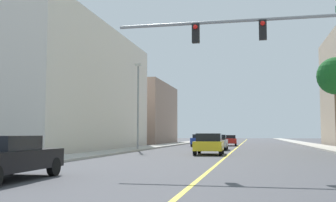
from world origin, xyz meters
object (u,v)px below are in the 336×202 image
(car_blue, at_px, (201,140))
(car_gray, at_px, (209,139))
(car_yellow, at_px, (209,144))
(car_silver, at_px, (217,142))
(car_black, at_px, (2,157))
(car_red, at_px, (229,140))
(street_lamp, at_px, (138,101))
(palm_far, at_px, (336,77))
(traffic_signal_mast, at_px, (313,46))

(car_blue, bearing_deg, car_gray, 91.91)
(car_gray, bearing_deg, car_yellow, -85.15)
(car_silver, distance_m, car_yellow, 8.38)
(car_silver, distance_m, car_black, 26.03)
(car_silver, relative_size, car_red, 0.87)
(car_blue, bearing_deg, car_yellow, -79.46)
(car_blue, xyz_separation_m, car_yellow, (2.95, -18.47, -0.00))
(street_lamp, bearing_deg, palm_far, 14.48)
(traffic_signal_mast, distance_m, car_yellow, 13.41)
(car_blue, bearing_deg, street_lamp, -105.37)
(car_gray, xyz_separation_m, car_black, (-1.55, -44.99, -0.02))
(palm_far, bearing_deg, traffic_signal_mast, -103.02)
(traffic_signal_mast, distance_m, car_black, 12.44)
(car_gray, xyz_separation_m, car_yellow, (3.03, -27.71, 0.01))
(palm_far, bearing_deg, car_silver, -171.06)
(car_yellow, xyz_separation_m, car_black, (-4.58, -17.28, -0.03))
(car_silver, bearing_deg, traffic_signal_mast, -75.23)
(car_blue, height_order, car_gray, car_blue)
(street_lamp, xyz_separation_m, car_red, (6.93, 16.56, -3.65))
(car_red, bearing_deg, car_gray, 116.30)
(car_blue, distance_m, car_yellow, 18.71)
(car_gray, bearing_deg, car_silver, -82.97)
(traffic_signal_mast, distance_m, car_red, 34.30)
(traffic_signal_mast, xyz_separation_m, palm_far, (4.97, 21.50, 1.59))
(traffic_signal_mast, height_order, palm_far, palm_far)
(traffic_signal_mast, xyz_separation_m, car_silver, (-5.69, 19.82, -4.32))
(car_silver, bearing_deg, palm_far, 7.69)
(car_silver, relative_size, car_black, 0.91)
(street_lamp, xyz_separation_m, car_silver, (6.68, 2.80, -3.62))
(palm_far, height_order, car_black, palm_far)
(palm_far, relative_size, car_red, 1.77)
(palm_far, bearing_deg, car_yellow, -136.23)
(palm_far, xyz_separation_m, car_black, (-15.08, -27.33, -5.91))
(street_lamp, bearing_deg, car_black, -84.33)
(car_gray, height_order, car_yellow, car_yellow)
(street_lamp, height_order, car_blue, street_lamp)
(traffic_signal_mast, bearing_deg, car_red, 99.22)
(car_gray, distance_m, car_black, 45.01)
(traffic_signal_mast, relative_size, car_yellow, 2.94)
(palm_far, xyz_separation_m, car_red, (-10.42, 12.08, -5.94))
(car_blue, bearing_deg, traffic_signal_mast, -72.73)
(car_black, bearing_deg, car_blue, -92.70)
(street_lamp, distance_m, car_silver, 8.10)
(traffic_signal_mast, xyz_separation_m, car_blue, (-8.48, 29.92, -4.28))
(car_silver, bearing_deg, car_gray, 97.16)
(car_blue, bearing_deg, car_red, 51.86)
(car_yellow, bearing_deg, car_silver, 89.36)
(traffic_signal_mast, distance_m, car_silver, 21.07)
(car_red, distance_m, car_gray, 6.38)
(palm_far, bearing_deg, car_blue, 147.94)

